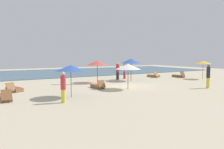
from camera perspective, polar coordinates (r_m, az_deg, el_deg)
name	(u,v)px	position (r m, az deg, el deg)	size (l,w,h in m)	color
ground_plane	(126,86)	(18.28, 3.80, -3.16)	(60.00, 60.00, 0.00)	beige
ocean_water	(65,72)	(33.67, -12.53, 0.60)	(48.00, 16.00, 0.06)	#3D6075
umbrella_0	(71,68)	(13.44, -11.11, 1.73)	(1.91, 1.91, 2.05)	brown
umbrella_1	(131,61)	(21.98, 5.21, 3.66)	(2.12, 2.12, 2.31)	brown
umbrella_2	(128,67)	(16.52, 4.38, 2.12)	(1.99, 1.99, 1.98)	brown
umbrella_3	(97,63)	(20.46, -4.02, 3.15)	(2.07, 2.07, 2.14)	brown
umbrella_4	(203,62)	(25.77, 23.48, 3.06)	(1.76, 1.76, 2.05)	olive
lounger_0	(179,76)	(26.79, 17.64, -0.37)	(0.68, 1.67, 0.74)	brown
lounger_1	(98,86)	(17.11, -3.90, -3.16)	(0.61, 1.67, 0.71)	brown
lounger_2	(14,89)	(17.11, -25.01, -3.61)	(1.21, 1.74, 0.74)	olive
lounger_3	(154,76)	(26.27, 11.22, -0.33)	(1.06, 1.79, 0.69)	olive
lounger_4	(6,98)	(13.95, -26.80, -5.61)	(0.60, 1.65, 0.73)	brown
person_0	(124,71)	(23.91, 3.40, 1.08)	(0.40, 0.40, 1.83)	#BF3338
person_1	(208,76)	(18.70, 24.63, -0.32)	(0.39, 0.39, 1.93)	yellow
person_2	(63,87)	(12.05, -13.08, -3.30)	(0.39, 0.39, 1.75)	yellow
person_3	(118,71)	(22.82, 1.54, 0.94)	(0.52, 0.52, 1.90)	#26262D
surfboard	(63,84)	(19.77, -13.08, -2.55)	(2.19, 1.40, 0.07)	silver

